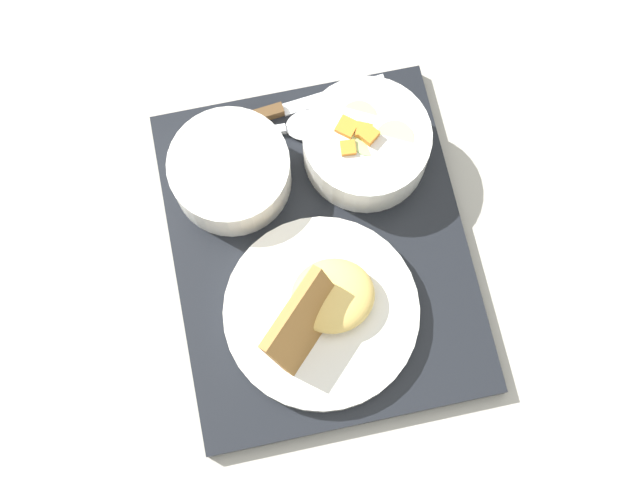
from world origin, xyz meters
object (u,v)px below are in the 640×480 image
(bowl_salad, at_px, (366,144))
(bowl_soup, at_px, (230,171))
(plate_main, at_px, (322,310))
(spoon, at_px, (280,129))
(knife, at_px, (280,110))

(bowl_salad, xyz_separation_m, bowl_soup, (-0.00, -0.15, -0.00))
(bowl_soup, distance_m, plate_main, 0.18)
(bowl_soup, xyz_separation_m, spoon, (-0.05, 0.06, -0.02))
(spoon, bearing_deg, bowl_salad, -26.55)
(bowl_salad, distance_m, bowl_soup, 0.15)
(bowl_soup, bearing_deg, plate_main, 21.12)
(bowl_salad, bearing_deg, bowl_soup, -90.50)
(plate_main, bearing_deg, spoon, -179.69)
(bowl_soup, relative_size, knife, 0.67)
(plate_main, bearing_deg, bowl_salad, 152.81)
(plate_main, xyz_separation_m, spoon, (-0.21, -0.00, -0.01))
(bowl_salad, height_order, bowl_soup, bowl_salad)
(spoon, bearing_deg, bowl_soup, -140.94)
(plate_main, distance_m, knife, 0.23)
(knife, bearing_deg, bowl_salad, -46.90)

